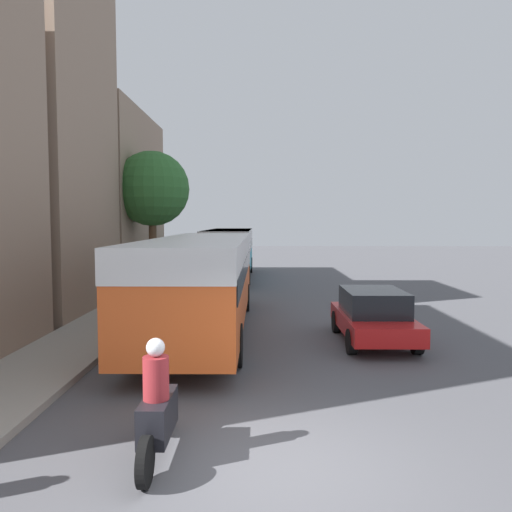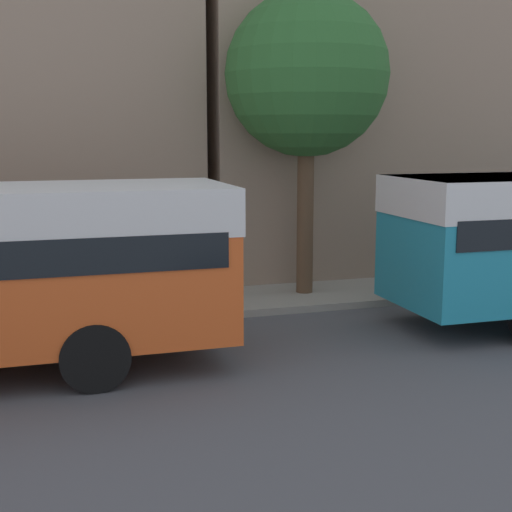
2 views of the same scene
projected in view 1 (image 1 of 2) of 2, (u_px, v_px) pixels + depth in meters
name	position (u px, v px, depth m)	size (l,w,h in m)	color
ground_plane	(275.00, 469.00, 6.72)	(120.00, 120.00, 0.00)	#515156
building_midblock	(12.00, 139.00, 17.89)	(5.87, 6.34, 12.54)	gray
building_far_terrace	(85.00, 199.00, 26.21)	(6.49, 9.51, 8.96)	gray
bus_lead	(202.00, 271.00, 14.83)	(2.63, 11.45, 2.84)	#EA5B23
bus_following	(230.00, 247.00, 29.01)	(2.53, 10.23, 2.84)	teal
motorcycle_behind_lead	(157.00, 411.00, 6.98)	(0.38, 2.24, 1.73)	black
car_crossing	(373.00, 315.00, 13.69)	(1.85, 4.01, 1.46)	red
pedestrian_walking_away	(176.00, 261.00, 29.26)	(0.37, 0.37, 1.70)	#232838
street_tree	(152.00, 189.00, 23.05)	(3.46, 3.46, 6.42)	brown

